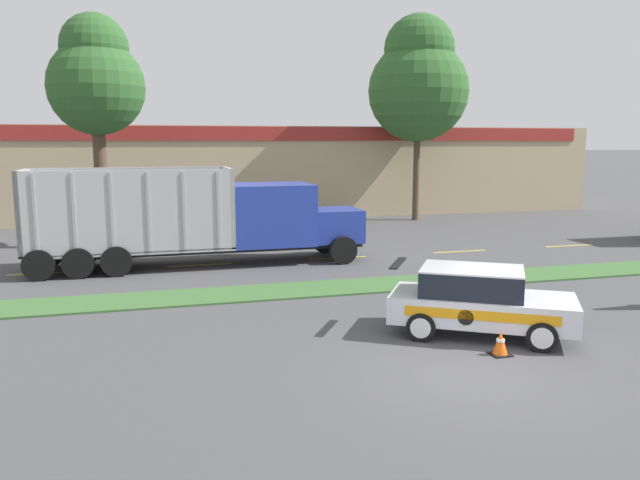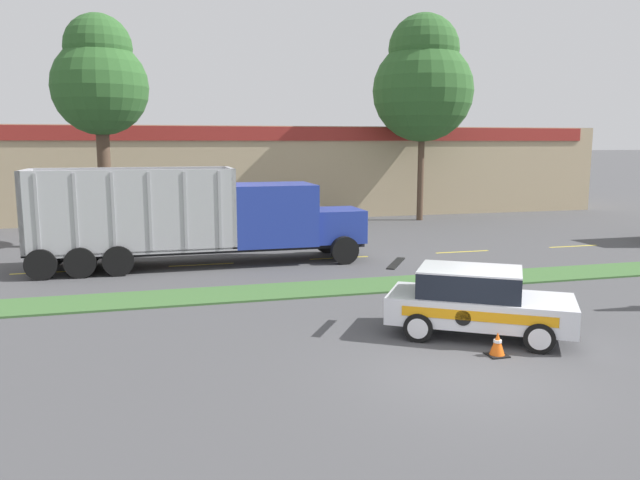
% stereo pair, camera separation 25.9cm
% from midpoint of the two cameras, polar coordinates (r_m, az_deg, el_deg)
% --- Properties ---
extents(ground_plane, '(600.00, 600.00, 0.00)m').
position_cam_midpoint_polar(ground_plane, '(13.03, 13.88, -11.79)').
color(ground_plane, '#474749').
extents(grass_verge, '(120.00, 2.00, 0.06)m').
position_cam_midpoint_polar(grass_verge, '(19.78, 3.12, -4.29)').
color(grass_verge, '#3D6633').
rests_on(grass_verge, ground_plane).
extents(centre_line_3, '(2.40, 0.14, 0.01)m').
position_cam_midpoint_polar(centre_line_3, '(24.01, -23.44, -2.73)').
color(centre_line_3, yellow).
rests_on(centre_line_3, ground_plane).
extents(centre_line_4, '(2.40, 0.14, 0.01)m').
position_cam_midpoint_polar(centre_line_4, '(23.80, -10.47, -2.23)').
color(centre_line_4, yellow).
rests_on(centre_line_4, ground_plane).
extents(centre_line_5, '(2.40, 0.14, 0.01)m').
position_cam_midpoint_polar(centre_line_5, '(24.79, 2.06, -1.64)').
color(centre_line_5, yellow).
rests_on(centre_line_5, ground_plane).
extents(centre_line_6, '(2.40, 0.14, 0.01)m').
position_cam_midpoint_polar(centre_line_6, '(26.85, 13.15, -1.05)').
color(centre_line_6, yellow).
rests_on(centre_line_6, ground_plane).
extents(centre_line_7, '(2.40, 0.14, 0.01)m').
position_cam_midpoint_polar(centre_line_7, '(29.77, 22.37, -0.53)').
color(centre_line_7, yellow).
rests_on(centre_line_7, ground_plane).
extents(dump_truck_mid, '(12.24, 2.82, 3.62)m').
position_cam_midpoint_polar(dump_truck_mid, '(23.66, -7.81, 1.73)').
color(dump_truck_mid, black).
rests_on(dump_truck_mid, ground_plane).
extents(rally_car, '(4.58, 3.83, 1.65)m').
position_cam_midpoint_polar(rally_car, '(15.28, 14.61, -5.42)').
color(rally_car, silver).
rests_on(rally_car, ground_plane).
extents(traffic_cone, '(0.42, 0.42, 0.52)m').
position_cam_midpoint_polar(traffic_cone, '(14.14, 16.42, -9.14)').
color(traffic_cone, black).
rests_on(traffic_cone, ground_plane).
extents(store_building_backdrop, '(42.05, 12.10, 5.49)m').
position_cam_midpoint_polar(store_building_backdrop, '(42.77, -4.68, 6.49)').
color(store_building_backdrop, tan).
rests_on(store_building_backdrop, ground_plane).
extents(tree_behind_left, '(5.76, 5.76, 11.76)m').
position_cam_midpoint_polar(tree_behind_left, '(37.26, 9.60, 14.15)').
color(tree_behind_left, brown).
rests_on(tree_behind_left, ground_plane).
extents(tree_behind_centre, '(4.04, 4.04, 9.88)m').
position_cam_midpoint_polar(tree_behind_centre, '(28.71, -19.26, 13.70)').
color(tree_behind_centre, brown).
rests_on(tree_behind_centre, ground_plane).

